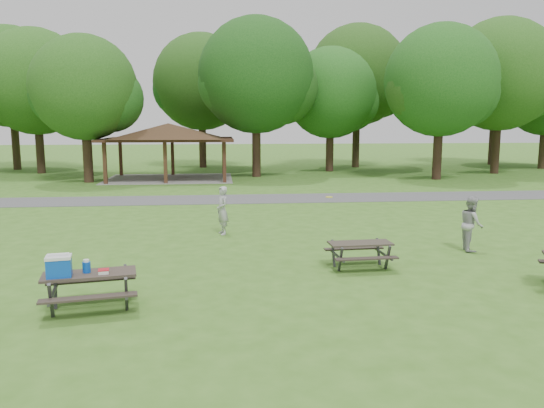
{
  "coord_description": "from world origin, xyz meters",
  "views": [
    {
      "loc": [
        -0.65,
        -12.43,
        3.88
      ],
      "look_at": [
        1.0,
        4.0,
        1.3
      ],
      "focal_mm": 35.0,
      "sensor_mm": 36.0,
      "label": 1
    }
  ],
  "objects": [
    {
      "name": "tree_deep_c",
      "position": [
        11.1,
        32.03,
        7.44
      ],
      "size": [
        8.82,
        8.4,
        11.9
      ],
      "color": "#2E2014",
      "rests_on": "ground"
    },
    {
      "name": "frisbee_catcher",
      "position": [
        6.9,
        2.57,
        0.83
      ],
      "size": [
        0.76,
        0.9,
        1.65
      ],
      "primitive_type": "imported",
      "rotation": [
        0.0,
        0.0,
        1.39
      ],
      "color": "#A4A4A6",
      "rests_on": "ground"
    },
    {
      "name": "pavilion",
      "position": [
        -4.0,
        24.0,
        3.06
      ],
      "size": [
        8.6,
        7.01,
        3.76
      ],
      "color": "#382114",
      "rests_on": "ground"
    },
    {
      "name": "frisbee_thrower",
      "position": [
        -0.55,
        5.68,
        0.84
      ],
      "size": [
        0.57,
        0.7,
        1.67
      ],
      "primitive_type": "imported",
      "rotation": [
        0.0,
        0.0,
        -1.26
      ],
      "color": "#A8A8AB",
      "rests_on": "ground"
    },
    {
      "name": "frisbee_in_flight",
      "position": [
        2.88,
        4.25,
        1.46
      ],
      "size": [
        0.29,
        0.29,
        0.02
      ],
      "color": "yellow",
      "rests_on": "ground"
    },
    {
      "name": "tree_row_e",
      "position": [
        2.1,
        25.03,
        6.78
      ],
      "size": [
        8.4,
        8.0,
        11.02
      ],
      "color": "#301E15",
      "rests_on": "ground"
    },
    {
      "name": "picnic_table_near",
      "position": [
        -3.52,
        -1.59,
        0.74
      ],
      "size": [
        2.1,
        1.81,
        1.3
      ],
      "color": "#322924",
      "rests_on": "ground"
    },
    {
      "name": "tree_deep_d",
      "position": [
        24.1,
        33.53,
        7.03
      ],
      "size": [
        8.4,
        8.0,
        11.27
      ],
      "color": "black",
      "rests_on": "ground"
    },
    {
      "name": "ground",
      "position": [
        0.0,
        0.0,
        0.0
      ],
      "size": [
        160.0,
        160.0,
        0.0
      ],
      "primitive_type": "plane",
      "color": "#3A6C1E",
      "rests_on": "ground"
    },
    {
      "name": "tree_row_d",
      "position": [
        -8.92,
        22.53,
        5.77
      ],
      "size": [
        6.93,
        6.6,
        9.27
      ],
      "color": "black",
      "rests_on": "ground"
    },
    {
      "name": "tree_deep_b",
      "position": [
        -1.9,
        33.03,
        6.89
      ],
      "size": [
        8.4,
        8.0,
        11.13
      ],
      "color": "black",
      "rests_on": "ground"
    },
    {
      "name": "asphalt_path",
      "position": [
        0.0,
        14.0,
        0.01
      ],
      "size": [
        120.0,
        3.2,
        0.02
      ],
      "primitive_type": "cube",
      "color": "#4A4A4D",
      "rests_on": "ground"
    },
    {
      "name": "tree_row_h",
      "position": [
        20.1,
        25.53,
        7.03
      ],
      "size": [
        8.61,
        8.2,
        11.37
      ],
      "color": "black",
      "rests_on": "ground"
    },
    {
      "name": "tree_row_c",
      "position": [
        -13.9,
        29.03,
        6.54
      ],
      "size": [
        8.19,
        7.8,
        10.67
      ],
      "color": "black",
      "rests_on": "ground"
    },
    {
      "name": "tree_row_g",
      "position": [
        14.09,
        22.03,
        6.33
      ],
      "size": [
        7.77,
        7.4,
        10.25
      ],
      "color": "black",
      "rests_on": "ground"
    },
    {
      "name": "picnic_table_middle",
      "position": [
        3.06,
        1.01,
        0.53
      ],
      "size": [
        1.73,
        1.42,
        0.72
      ],
      "color": "#312B24",
      "rests_on": "ground"
    },
    {
      "name": "tree_row_f",
      "position": [
        8.09,
        28.53,
        5.84
      ],
      "size": [
        7.35,
        7.0,
        9.55
      ],
      "color": "#311E15",
      "rests_on": "ground"
    },
    {
      "name": "tree_deep_a",
      "position": [
        -16.9,
        32.53,
        7.13
      ],
      "size": [
        8.4,
        8.0,
        11.38
      ],
      "color": "#312215",
      "rests_on": "ground"
    }
  ]
}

